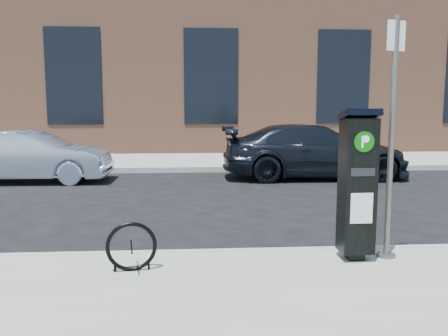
{
  "coord_description": "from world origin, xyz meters",
  "views": [
    {
      "loc": [
        -0.71,
        -5.83,
        2.0
      ],
      "look_at": [
        -0.28,
        0.5,
        1.14
      ],
      "focal_mm": 38.0,
      "sensor_mm": 36.0,
      "label": 1
    }
  ],
  "objects": [
    {
      "name": "ground",
      "position": [
        0.0,
        0.0,
        0.0
      ],
      "size": [
        120.0,
        120.0,
        0.0
      ],
      "primitive_type": "plane",
      "color": "black",
      "rests_on": "ground"
    },
    {
      "name": "sidewalk_far",
      "position": [
        0.0,
        14.0,
        0.07
      ],
      "size": [
        60.0,
        12.0,
        0.15
      ],
      "primitive_type": "cube",
      "color": "gray",
      "rests_on": "ground"
    },
    {
      "name": "curb_near",
      "position": [
        0.0,
        -0.02,
        0.07
      ],
      "size": [
        60.0,
        0.12,
        0.16
      ],
      "primitive_type": "cube",
      "color": "#9E9B93",
      "rests_on": "ground"
    },
    {
      "name": "curb_far",
      "position": [
        0.0,
        8.02,
        0.07
      ],
      "size": [
        60.0,
        0.12,
        0.16
      ],
      "primitive_type": "cube",
      "color": "#9E9B93",
      "rests_on": "ground"
    },
    {
      "name": "building",
      "position": [
        -0.0,
        17.0,
        4.15
      ],
      "size": [
        28.0,
        10.05,
        8.25
      ],
      "color": "#915B42",
      "rests_on": "ground"
    },
    {
      "name": "parking_kiosk",
      "position": [
        1.23,
        -0.45,
        1.07
      ],
      "size": [
        0.42,
        0.37,
        1.8
      ],
      "rotation": [
        0.0,
        0.0,
        0.02
      ],
      "color": "black",
      "rests_on": "sidewalk_near"
    },
    {
      "name": "sign_pole",
      "position": [
        1.64,
        -0.4,
        1.57
      ],
      "size": [
        0.24,
        0.23,
        2.85
      ],
      "rotation": [
        0.0,
        0.0,
        0.36
      ],
      "color": "#5D5652",
      "rests_on": "sidewalk_near"
    },
    {
      "name": "bike_rack",
      "position": [
        -1.39,
        -0.7,
        0.42
      ],
      "size": [
        0.56,
        0.13,
        0.56
      ],
      "rotation": [
        0.0,
        0.0,
        0.15
      ],
      "color": "black",
      "rests_on": "sidewalk_near"
    },
    {
      "name": "car_silver",
      "position": [
        -4.86,
        6.52,
        0.66
      ],
      "size": [
        4.02,
        1.42,
        1.32
      ],
      "primitive_type": "imported",
      "rotation": [
        0.0,
        0.0,
        1.57
      ],
      "color": "#8F9FB6",
      "rests_on": "ground"
    },
    {
      "name": "car_dark",
      "position": [
        2.6,
        6.75,
        0.72
      ],
      "size": [
        5.02,
        2.1,
        1.45
      ],
      "primitive_type": "imported",
      "rotation": [
        0.0,
        0.0,
        1.56
      ],
      "color": "black",
      "rests_on": "ground"
    }
  ]
}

